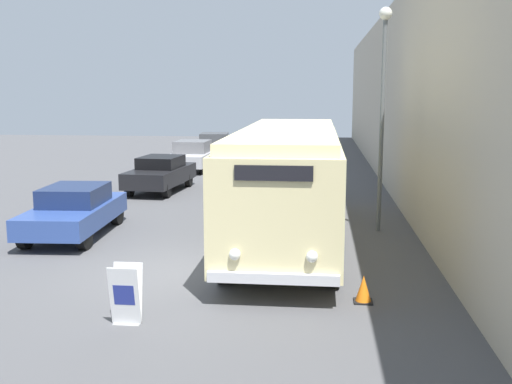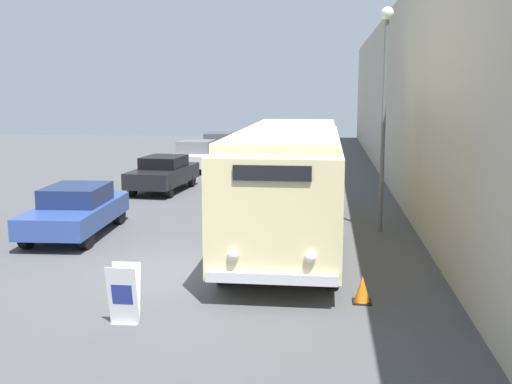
% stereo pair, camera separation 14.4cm
% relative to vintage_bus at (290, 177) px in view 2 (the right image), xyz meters
% --- Properties ---
extents(ground_plane, '(80.00, 80.00, 0.00)m').
position_rel_vintage_bus_xyz_m(ground_plane, '(-2.17, -3.23, -1.73)').
color(ground_plane, '#4C4C4F').
extents(building_wall_right, '(0.30, 60.00, 7.46)m').
position_rel_vintage_bus_xyz_m(building_wall_right, '(3.73, 6.77, 2.00)').
color(building_wall_right, '#B2A893').
rests_on(building_wall_right, ground_plane).
extents(vintage_bus, '(2.60, 10.60, 3.05)m').
position_rel_vintage_bus_xyz_m(vintage_bus, '(0.00, 0.00, 0.00)').
color(vintage_bus, black).
rests_on(vintage_bus, ground_plane).
extents(sign_board, '(0.52, 0.40, 1.06)m').
position_rel_vintage_bus_xyz_m(sign_board, '(-2.49, -6.25, -1.21)').
color(sign_board, gray).
rests_on(sign_board, ground_plane).
extents(streetlamp, '(0.36, 0.36, 6.29)m').
position_rel_vintage_bus_xyz_m(streetlamp, '(2.56, 1.38, 2.36)').
color(streetlamp, '#595E60').
rests_on(streetlamp, ground_plane).
extents(parked_car_near, '(2.03, 4.42, 1.40)m').
position_rel_vintage_bus_xyz_m(parked_car_near, '(-5.98, -0.11, -1.01)').
color(parked_car_near, black).
rests_on(parked_car_near, ground_plane).
extents(parked_car_mid, '(2.11, 4.31, 1.41)m').
position_rel_vintage_bus_xyz_m(parked_car_mid, '(-5.56, 7.47, -0.99)').
color(parked_car_mid, black).
rests_on(parked_car_mid, ground_plane).
extents(parked_car_far, '(2.00, 4.37, 1.49)m').
position_rel_vintage_bus_xyz_m(parked_car_far, '(-5.67, 14.13, -0.98)').
color(parked_car_far, black).
rests_on(parked_car_far, ground_plane).
extents(parked_car_distant, '(2.37, 4.73, 1.46)m').
position_rel_vintage_bus_xyz_m(parked_car_distant, '(-5.62, 20.27, -0.99)').
color(parked_car_distant, black).
rests_on(parked_car_distant, ground_plane).
extents(traffic_cone, '(0.36, 0.36, 0.53)m').
position_rel_vintage_bus_xyz_m(traffic_cone, '(1.70, -4.73, -1.47)').
color(traffic_cone, black).
rests_on(traffic_cone, ground_plane).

